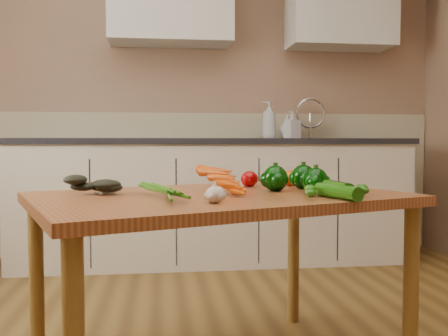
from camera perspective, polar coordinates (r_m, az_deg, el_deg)
name	(u,v)px	position (r m, az deg, el deg)	size (l,w,h in m)	color
room	(217,25)	(1.65, -0.78, 16.04)	(4.04, 5.04, 2.64)	brown
counter_run	(215,199)	(3.66, -1.05, -3.55)	(2.84, 0.64, 1.14)	beige
table	(219,215)	(1.82, -0.57, -5.35)	(1.49, 1.22, 0.69)	#A2592F
soap_bottle_a	(269,120)	(3.82, 5.19, 5.50)	(0.11, 0.11, 0.28)	silver
soap_bottle_b	(292,125)	(3.80, 7.83, 4.91)	(0.09, 0.10, 0.21)	silver
soap_bottle_c	(288,127)	(3.89, 7.30, 4.68)	(0.14, 0.14, 0.18)	silver
carrot_bunch	(205,186)	(1.75, -2.23, -2.10)	(0.24, 0.18, 0.06)	#C84604
leafy_greens	(90,181)	(1.85, -15.08, -1.49)	(0.18, 0.16, 0.09)	black
garlic_bulb	(215,195)	(1.53, -1.03, -3.06)	(0.06, 0.06, 0.05)	beige
pepper_a	(275,179)	(1.91, 5.89, -1.21)	(0.10, 0.10, 0.10)	#023202
pepper_b	(303,177)	(2.01, 9.06, -1.03)	(0.10, 0.10, 0.10)	#023202
pepper_c	(316,181)	(1.85, 10.43, -1.45)	(0.09, 0.09, 0.09)	#023202
tomato_a	(249,179)	(2.08, 2.92, -1.26)	(0.07, 0.07, 0.07)	#8D0205
tomato_b	(249,179)	(2.12, 2.91, -1.22)	(0.07, 0.07, 0.06)	#D34405
tomato_c	(291,178)	(2.12, 7.64, -1.18)	(0.07, 0.07, 0.07)	#D34405
zucchini_a	(336,189)	(1.75, 12.72, -2.32)	(0.05, 0.05, 0.19)	#144D08
zucchini_b	(338,192)	(1.68, 12.87, -2.65)	(0.05, 0.05, 0.21)	#144D08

